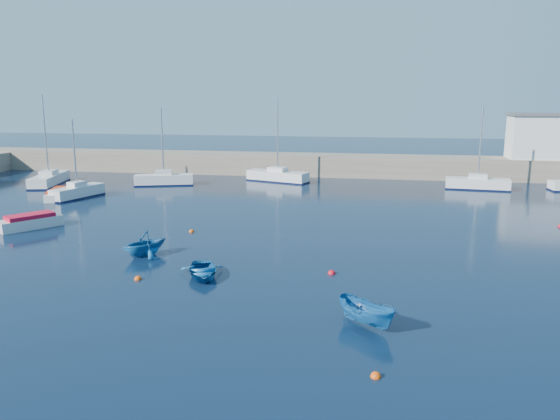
% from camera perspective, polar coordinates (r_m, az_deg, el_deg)
% --- Properties ---
extents(ground, '(220.00, 220.00, 0.00)m').
position_cam_1_polar(ground, '(26.24, -11.74, -10.80)').
color(ground, '#0B1C32').
rests_on(ground, ground).
extents(back_wall, '(96.00, 4.50, 2.60)m').
position_cam_1_polar(back_wall, '(69.61, 2.04, 4.78)').
color(back_wall, gray).
rests_on(back_wall, ground).
extents(harbor_office, '(10.00, 4.00, 5.00)m').
position_cam_1_polar(harbor_office, '(71.73, 26.74, 6.78)').
color(harbor_office, silver).
rests_on(harbor_office, back_wall).
extents(sailboat_3, '(3.24, 5.91, 7.70)m').
position_cam_1_polar(sailboat_3, '(57.41, -20.40, 1.82)').
color(sailboat_3, silver).
rests_on(sailboat_3, ground).
extents(sailboat_4, '(3.82, 7.98, 10.02)m').
position_cam_1_polar(sailboat_4, '(67.10, -22.97, 3.00)').
color(sailboat_4, silver).
rests_on(sailboat_4, ground).
extents(sailboat_5, '(6.69, 3.67, 8.61)m').
position_cam_1_polar(sailboat_5, '(62.90, -12.03, 3.16)').
color(sailboat_5, silver).
rests_on(sailboat_5, ground).
extents(sailboat_6, '(7.65, 4.39, 9.70)m').
position_cam_1_polar(sailboat_6, '(64.13, -0.26, 3.60)').
color(sailboat_6, silver).
rests_on(sailboat_6, ground).
extents(sailboat_7, '(6.72, 2.48, 8.74)m').
position_cam_1_polar(sailboat_7, '(62.49, 19.93, 2.65)').
color(sailboat_7, silver).
rests_on(sailboat_7, ground).
extents(motorboat_1, '(3.93, 4.58, 1.11)m').
position_cam_1_polar(motorboat_1, '(45.86, -24.63, -1.11)').
color(motorboat_1, silver).
rests_on(motorboat_1, ground).
extents(motorboat_2, '(2.85, 5.03, 0.98)m').
position_cam_1_polar(motorboat_2, '(57.83, -22.01, 1.58)').
color(motorboat_2, silver).
rests_on(motorboat_2, ground).
extents(dinghy_center, '(3.46, 4.03, 0.70)m').
position_cam_1_polar(dinghy_center, '(31.08, -8.12, -6.32)').
color(dinghy_center, '#165D9C').
rests_on(dinghy_center, ground).
extents(dinghy_left, '(3.94, 4.03, 1.61)m').
position_cam_1_polar(dinghy_left, '(35.66, -13.99, -3.39)').
color(dinghy_left, '#165D9C').
rests_on(dinghy_left, ground).
extents(dinghy_right, '(3.13, 2.90, 1.20)m').
position_cam_1_polar(dinghy_right, '(24.75, 9.04, -10.62)').
color(dinghy_right, '#165D9C').
rests_on(dinghy_right, ground).
extents(buoy_0, '(0.43, 0.43, 0.43)m').
position_cam_1_polar(buoy_0, '(31.47, -14.62, -7.04)').
color(buoy_0, '#D5470B').
rests_on(buoy_0, ground).
extents(buoy_1, '(0.45, 0.45, 0.45)m').
position_cam_1_polar(buoy_1, '(31.54, 5.42, -6.64)').
color(buoy_1, red).
rests_on(buoy_1, ground).
extents(buoy_3, '(0.40, 0.40, 0.40)m').
position_cam_1_polar(buoy_3, '(41.21, -9.22, -2.28)').
color(buoy_3, '#D5470B').
rests_on(buoy_3, ground).
extents(buoy_5, '(0.41, 0.41, 0.41)m').
position_cam_1_polar(buoy_5, '(21.01, 9.97, -16.81)').
color(buoy_5, '#D5470B').
rests_on(buoy_5, ground).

